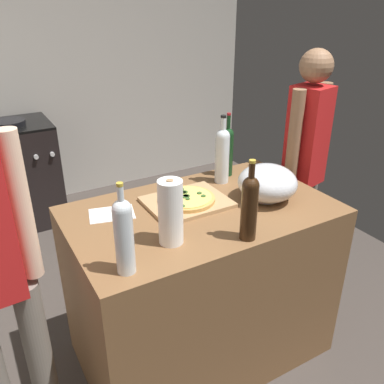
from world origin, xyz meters
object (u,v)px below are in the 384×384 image
pizza (187,198)px  stove (18,174)px  wine_bottle_dark (124,234)px  wine_bottle_clear (249,205)px  wine_bottle_green (222,153)px  wine_bottle_amber (228,150)px  paper_towel_roll (171,212)px  mixing_bowl (267,183)px  person_in_red (304,164)px

pizza → stove: size_ratio=0.30×
wine_bottle_dark → wine_bottle_clear: bearing=-4.0°
wine_bottle_green → wine_bottle_amber: wine_bottle_green is taller
pizza → wine_bottle_clear: bearing=-80.4°
wine_bottle_green → stove: bearing=115.0°
paper_towel_roll → wine_bottle_amber: 0.78m
mixing_bowl → wine_bottle_clear: size_ratio=0.84×
wine_bottle_green → stove: 2.15m
wine_bottle_amber → wine_bottle_dark: bearing=-145.7°
wine_bottle_dark → paper_towel_roll: bearing=22.2°
wine_bottle_green → pizza: bearing=-154.7°
pizza → wine_bottle_clear: wine_bottle_clear is taller
wine_bottle_clear → wine_bottle_dark: (-0.54, 0.04, 0.01)m
mixing_bowl → wine_bottle_green: (-0.08, 0.30, 0.08)m
pizza → wine_bottle_amber: size_ratio=0.77×
paper_towel_roll → wine_bottle_clear: 0.33m
mixing_bowl → stove: size_ratio=0.32×
pizza → wine_bottle_dark: bearing=-141.6°
pizza → paper_towel_roll: (-0.23, -0.27, 0.11)m
paper_towel_roll → wine_bottle_green: (0.53, 0.42, 0.03)m
wine_bottle_clear → stove: size_ratio=0.38×
pizza → wine_bottle_dark: size_ratio=0.77×
mixing_bowl → stove: bearing=113.6°
pizza → mixing_bowl: 0.41m
wine_bottle_clear → stove: (-0.63, 2.41, -0.62)m
pizza → wine_bottle_clear: 0.43m
paper_towel_roll → mixing_bowl: bearing=10.9°
wine_bottle_dark → person_in_red: bearing=19.6°
paper_towel_roll → wine_bottle_dark: 0.26m
wine_bottle_clear → wine_bottle_dark: size_ratio=0.98×
wine_bottle_clear → wine_bottle_dark: bearing=176.0°
paper_towel_roll → wine_bottle_dark: (-0.24, -0.10, 0.02)m
pizza → paper_towel_roll: paper_towel_roll is taller
wine_bottle_green → wine_bottle_dark: (-0.77, -0.51, -0.00)m
paper_towel_roll → stove: (-0.33, 2.28, -0.60)m
mixing_bowl → stove: 2.42m
pizza → wine_bottle_green: size_ratio=0.75×
wine_bottle_amber → stove: bearing=117.9°
pizza → person_in_red: size_ratio=0.18×
paper_towel_roll → pizza: bearing=50.1°
paper_towel_roll → wine_bottle_amber: bearing=38.3°
wine_bottle_clear → wine_bottle_dark: 0.54m
person_in_red → paper_towel_roll: bearing=-160.9°
wine_bottle_dark → stove: size_ratio=0.39×
pizza → wine_bottle_amber: wine_bottle_amber is taller
pizza → person_in_red: person_in_red is taller
pizza → mixing_bowl: (0.38, -0.16, 0.06)m
paper_towel_roll → wine_bottle_green: bearing=38.1°
mixing_bowl → stove: (-0.94, 2.16, -0.55)m
wine_bottle_amber → paper_towel_roll: bearing=-141.7°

